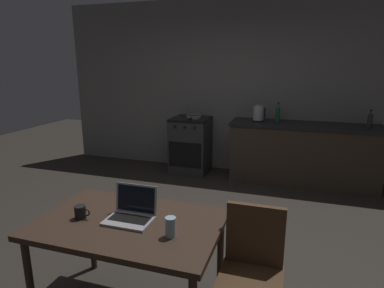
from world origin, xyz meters
name	(u,v)px	position (x,y,z in m)	size (l,w,h in m)	color
ground_plane	(172,249)	(0.00, 0.00, 0.00)	(12.00, 12.00, 0.00)	#2D2823
back_wall	(248,88)	(0.30, 2.67, 1.39)	(6.40, 0.10, 2.78)	slate
kitchen_counter	(302,154)	(1.21, 2.32, 0.46)	(2.16, 0.64, 0.92)	#382D23
stove_oven	(191,145)	(-0.56, 2.31, 0.46)	(0.60, 0.62, 0.92)	#2D2D30
dining_table	(129,230)	(0.01, -0.84, 0.65)	(1.27, 0.82, 0.73)	#332319
chair	(252,267)	(0.86, -0.81, 0.53)	(0.40, 0.40, 0.90)	#4C331E
laptop	(131,213)	(0.02, -0.81, 0.77)	(0.32, 0.25, 0.23)	#99999E
electric_kettle	(258,114)	(0.53, 2.32, 1.03)	(0.19, 0.17, 0.25)	black
bottle	(370,119)	(2.05, 2.27, 1.03)	(0.07, 0.07, 0.25)	#2D2D33
frying_pan	(193,117)	(-0.50, 2.29, 0.94)	(0.24, 0.41, 0.05)	gray
coffee_mug	(81,212)	(-0.33, -0.90, 0.77)	(0.12, 0.08, 0.09)	black
drinking_glass	(171,227)	(0.36, -0.94, 0.79)	(0.07, 0.07, 0.13)	#99B7C6
bottle_b	(278,113)	(0.81, 2.40, 1.05)	(0.06, 0.06, 0.29)	#19592D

